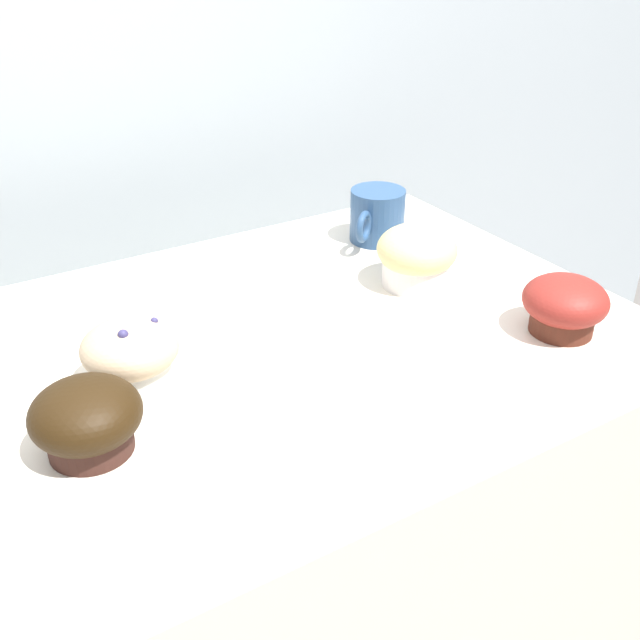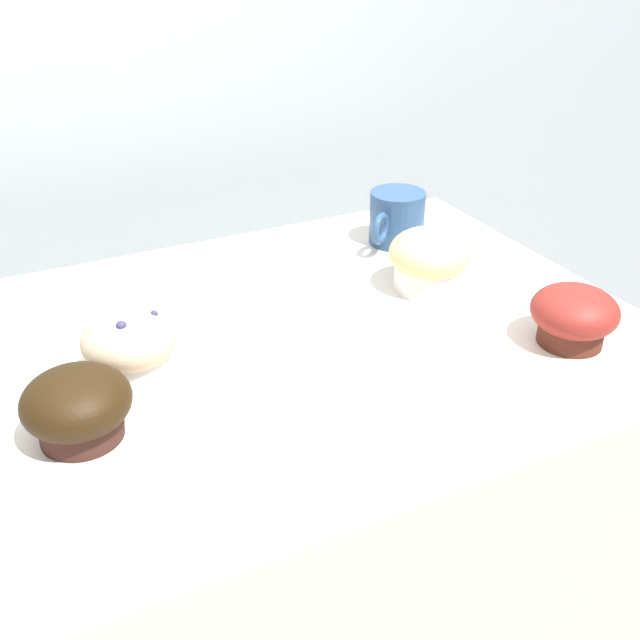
# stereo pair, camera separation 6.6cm
# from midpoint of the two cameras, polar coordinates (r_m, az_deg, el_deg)

# --- Properties ---
(wall_back) EXTENTS (3.20, 0.10, 1.80)m
(wall_back) POSITION_cam_midpoint_polar(r_m,az_deg,el_deg) (1.42, -13.66, 8.14)
(wall_back) COLOR #A8B2B7
(wall_back) RESTS_ON ground
(display_counter) EXTENTS (1.00, 0.64, 0.93)m
(display_counter) POSITION_cam_midpoint_polar(r_m,az_deg,el_deg) (1.20, -3.35, -21.48)
(display_counter) COLOR silver
(display_counter) RESTS_ON ground
(muffin_front_center) EXTENTS (0.11, 0.11, 0.08)m
(muffin_front_center) POSITION_cam_midpoint_polar(r_m,az_deg,el_deg) (0.84, -12.20, -1.78)
(muffin_front_center) COLOR silver
(muffin_front_center) RESTS_ON display_counter
(muffin_back_left) EXTENTS (0.11, 0.11, 0.07)m
(muffin_back_left) POSITION_cam_midpoint_polar(r_m,az_deg,el_deg) (0.75, -15.66, -6.43)
(muffin_back_left) COLOR #391F19
(muffin_back_left) RESTS_ON display_counter
(muffin_back_right) EXTENTS (0.10, 0.10, 0.07)m
(muffin_back_right) POSITION_cam_midpoint_polar(r_m,az_deg,el_deg) (0.94, 20.69, 0.28)
(muffin_back_right) COLOR #4F2318
(muffin_back_right) RESTS_ON display_counter
(muffin_front_left) EXTENTS (0.11, 0.11, 0.08)m
(muffin_front_left) POSITION_cam_midpoint_polar(r_m,az_deg,el_deg) (1.02, 10.15, 4.53)
(muffin_front_left) COLOR white
(muffin_front_left) RESTS_ON display_counter
(coffee_cup) EXTENTS (0.11, 0.10, 0.08)m
(coffee_cup) POSITION_cam_midpoint_polar(r_m,az_deg,el_deg) (1.16, 7.47, 7.78)
(coffee_cup) COLOR navy
(coffee_cup) RESTS_ON display_counter
(serving_plate) EXTENTS (0.22, 0.22, 0.01)m
(serving_plate) POSITION_cam_midpoint_polar(r_m,az_deg,el_deg) (0.97, -5.18, 1.05)
(serving_plate) COLOR white
(serving_plate) RESTS_ON display_counter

